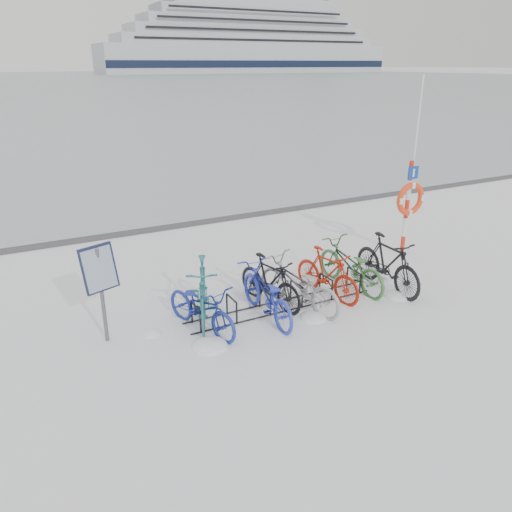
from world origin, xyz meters
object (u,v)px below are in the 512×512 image
bike_rack (281,299)px  lifebuoy_station (410,199)px  info_board (100,274)px  cruise_ferry (247,44)px

bike_rack → lifebuoy_station: bearing=14.5°
lifebuoy_station → bike_rack: bearing=-165.5°
info_board → cruise_ferry: bearing=43.3°
cruise_ferry → info_board: bearing=-117.2°
bike_rack → info_board: info_board is taller
bike_rack → cruise_ferry: cruise_ferry is taller
lifebuoy_station → cruise_ferry: 245.53m
info_board → lifebuoy_station: 7.68m
info_board → bike_rack: bearing=-24.3°
bike_rack → lifebuoy_station: lifebuoy_station is taller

